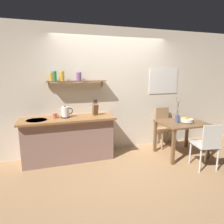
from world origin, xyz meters
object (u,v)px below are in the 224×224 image
Objects in this scene: dining_table at (182,127)px; dining_chair_near at (207,144)px; knife_block at (95,109)px; electric_kettle at (65,112)px; coffee_mug_by_sink at (55,116)px; fruit_bowl at (187,120)px; twig_vase at (177,118)px; dining_chair_far at (164,125)px.

dining_chair_near reaches higher than dining_table.
knife_block is (-1.77, 1.23, 0.53)m from dining_chair_near.
coffee_mug_by_sink is at bearing 179.49° from electric_kettle.
fruit_bowl is (0.03, 0.64, 0.29)m from dining_chair_near.
electric_kettle is 0.21m from coffee_mug_by_sink.
knife_block is 2.74× the size of coffee_mug_by_sink.
electric_kettle is at bearing 166.93° from fruit_bowl.
twig_vase reaches higher than dining_table.
knife_block is 0.81m from coffee_mug_by_sink.
twig_vase is 1.60× the size of knife_block.
coffee_mug_by_sink is (-2.58, 1.20, 0.44)m from dining_chair_near.
twig_vase is (-0.20, 0.04, 0.04)m from fruit_bowl.
dining_chair_far is 1.75× the size of twig_vase.
dining_chair_near reaches higher than fruit_bowl.
dining_table is at bearing 1.34° from twig_vase.
twig_vase is 1.71m from knife_block.
dining_table is 2.84× the size of knife_block.
dining_chair_near is 0.78m from twig_vase.
dining_table is 1.02× the size of dining_chair_far.
twig_vase is 2.47m from coffee_mug_by_sink.
dining_chair_far is at bearing 2.10° from coffee_mug_by_sink.
knife_block reaches higher than fruit_bowl.
knife_block reaches higher than electric_kettle.
fruit_bowl is (0.07, -0.05, 0.16)m from dining_table.
knife_block is (-1.68, -0.06, 0.51)m from dining_chair_far.
fruit_bowl is 0.80× the size of knife_block.
electric_kettle is 2.15× the size of coffee_mug_by_sink.
twig_vase reaches higher than dining_chair_near.
twig_vase reaches higher than electric_kettle.
coffee_mug_by_sink is (-0.81, -0.03, -0.08)m from knife_block.
dining_chair_far is 3.55× the size of electric_kettle.
coffee_mug_by_sink is (-2.49, -0.09, 0.42)m from dining_chair_far.
dining_chair_near is 7.17× the size of coffee_mug_by_sink.
electric_kettle is (-2.38, 1.20, 0.50)m from dining_chair_near.
twig_vase is at bearing 167.62° from fruit_bowl.
dining_table is at bearing 93.33° from dining_chair_near.
dining_chair_far is 2.53m from coffee_mug_by_sink.
electric_kettle reaches higher than coffee_mug_by_sink.
dining_chair_near is 1.29m from dining_chair_far.
fruit_bowl is at bearing -79.31° from dining_chair_far.
fruit_bowl is at bearing -12.38° from twig_vase.
dining_table is 0.19m from fruit_bowl.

